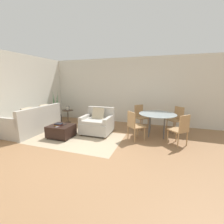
{
  "coord_description": "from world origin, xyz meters",
  "views": [
    {
      "loc": [
        1.75,
        -2.98,
        1.78
      ],
      "look_at": [
        0.15,
        1.8,
        0.75
      ],
      "focal_mm": 24.0,
      "sensor_mm": 36.0,
      "label": 1
    }
  ],
  "objects_px": {
    "dining_chair_near_right": "(181,128)",
    "dining_chair_far_right": "(177,118)",
    "ottoman": "(61,131)",
    "tv_remote_primary": "(58,127)",
    "couch": "(35,123)",
    "tv_remote_secondary": "(65,125)",
    "armchair": "(97,123)",
    "dining_chair_near_left": "(134,124)",
    "dining_table": "(157,116)",
    "dining_chair_far_left": "(140,115)",
    "picture_frame": "(67,108)",
    "potted_plant": "(57,116)",
    "side_table": "(68,114)",
    "book_stack": "(58,124)"
  },
  "relations": [
    {
      "from": "side_table",
      "to": "book_stack",
      "type": "bearing_deg",
      "value": -64.44
    },
    {
      "from": "dining_chair_near_left",
      "to": "dining_chair_near_right",
      "type": "xyz_separation_m",
      "value": [
        1.3,
        0.0,
        0.0
      ]
    },
    {
      "from": "ottoman",
      "to": "tv_remote_primary",
      "type": "bearing_deg",
      "value": -86.54
    },
    {
      "from": "couch",
      "to": "ottoman",
      "type": "height_order",
      "value": "couch"
    },
    {
      "from": "side_table",
      "to": "couch",
      "type": "bearing_deg",
      "value": -106.32
    },
    {
      "from": "picture_frame",
      "to": "dining_chair_far_right",
      "type": "relative_size",
      "value": 0.2
    },
    {
      "from": "armchair",
      "to": "tv_remote_secondary",
      "type": "xyz_separation_m",
      "value": [
        -0.88,
        -0.65,
        0.06
      ]
    },
    {
      "from": "dining_chair_far_left",
      "to": "ottoman",
      "type": "bearing_deg",
      "value": -141.66
    },
    {
      "from": "dining_chair_far_left",
      "to": "potted_plant",
      "type": "bearing_deg",
      "value": -175.7
    },
    {
      "from": "armchair",
      "to": "dining_table",
      "type": "relative_size",
      "value": 0.83
    },
    {
      "from": "couch",
      "to": "picture_frame",
      "type": "distance_m",
      "value": 1.51
    },
    {
      "from": "tv_remote_primary",
      "to": "potted_plant",
      "type": "relative_size",
      "value": 0.12
    },
    {
      "from": "armchair",
      "to": "dining_chair_near_right",
      "type": "height_order",
      "value": "dining_chair_near_right"
    },
    {
      "from": "tv_remote_primary",
      "to": "dining_chair_far_left",
      "type": "xyz_separation_m",
      "value": [
        2.26,
        1.95,
        0.11
      ]
    },
    {
      "from": "couch",
      "to": "tv_remote_secondary",
      "type": "xyz_separation_m",
      "value": [
        1.33,
        -0.08,
        0.08
      ]
    },
    {
      "from": "couch",
      "to": "armchair",
      "type": "relative_size",
      "value": 1.95
    },
    {
      "from": "dining_chair_near_left",
      "to": "dining_chair_near_right",
      "type": "height_order",
      "value": "same"
    },
    {
      "from": "tv_remote_primary",
      "to": "tv_remote_secondary",
      "type": "xyz_separation_m",
      "value": [
        0.06,
        0.25,
        0.0
      ]
    },
    {
      "from": "picture_frame",
      "to": "side_table",
      "type": "bearing_deg",
      "value": 90.0
    },
    {
      "from": "tv_remote_secondary",
      "to": "dining_table",
      "type": "bearing_deg",
      "value": 20.16
    },
    {
      "from": "tv_remote_secondary",
      "to": "dining_chair_near_right",
      "type": "height_order",
      "value": "dining_chair_near_right"
    },
    {
      "from": "ottoman",
      "to": "side_table",
      "type": "xyz_separation_m",
      "value": [
        -0.84,
        1.6,
        0.17
      ]
    },
    {
      "from": "armchair",
      "to": "tv_remote_secondary",
      "type": "height_order",
      "value": "armchair"
    },
    {
      "from": "armchair",
      "to": "dining_chair_near_right",
      "type": "xyz_separation_m",
      "value": [
        2.62,
        -0.25,
        0.17
      ]
    },
    {
      "from": "picture_frame",
      "to": "dining_table",
      "type": "relative_size",
      "value": 0.15
    },
    {
      "from": "ottoman",
      "to": "picture_frame",
      "type": "bearing_deg",
      "value": 117.84
    },
    {
      "from": "dining_table",
      "to": "couch",
      "type": "bearing_deg",
      "value": -167.01
    },
    {
      "from": "armchair",
      "to": "book_stack",
      "type": "distance_m",
      "value": 1.28
    },
    {
      "from": "dining_chair_near_left",
      "to": "book_stack",
      "type": "bearing_deg",
      "value": -167.2
    },
    {
      "from": "tv_remote_primary",
      "to": "dining_chair_near_right",
      "type": "distance_m",
      "value": 3.62
    },
    {
      "from": "tv_remote_secondary",
      "to": "ottoman",
      "type": "bearing_deg",
      "value": -124.89
    },
    {
      "from": "ottoman",
      "to": "potted_plant",
      "type": "relative_size",
      "value": 0.53
    },
    {
      "from": "side_table",
      "to": "dining_table",
      "type": "distance_m",
      "value": 3.8
    },
    {
      "from": "side_table",
      "to": "dining_chair_far_left",
      "type": "xyz_separation_m",
      "value": [
        3.11,
        0.2,
        0.13
      ]
    },
    {
      "from": "ottoman",
      "to": "dining_chair_near_left",
      "type": "bearing_deg",
      "value": 12.33
    },
    {
      "from": "potted_plant",
      "to": "side_table",
      "type": "bearing_deg",
      "value": 8.17
    },
    {
      "from": "dining_chair_near_left",
      "to": "dining_chair_far_left",
      "type": "xyz_separation_m",
      "value": [
        0.0,
        1.3,
        0.0
      ]
    },
    {
      "from": "ottoman",
      "to": "dining_chair_far_left",
      "type": "relative_size",
      "value": 0.83
    },
    {
      "from": "tv_remote_primary",
      "to": "side_table",
      "type": "bearing_deg",
      "value": 115.99
    },
    {
      "from": "tv_remote_primary",
      "to": "dining_chair_near_left",
      "type": "height_order",
      "value": "dining_chair_near_left"
    },
    {
      "from": "book_stack",
      "to": "picture_frame",
      "type": "distance_m",
      "value": 1.82
    },
    {
      "from": "potted_plant",
      "to": "couch",
      "type": "bearing_deg",
      "value": -84.69
    },
    {
      "from": "armchair",
      "to": "dining_chair_near_left",
      "type": "relative_size",
      "value": 1.1
    },
    {
      "from": "dining_chair_near_right",
      "to": "dining_chair_far_right",
      "type": "bearing_deg",
      "value": 90.0
    },
    {
      "from": "dining_table",
      "to": "dining_chair_far_left",
      "type": "xyz_separation_m",
      "value": [
        -0.65,
        0.65,
        -0.15
      ]
    },
    {
      "from": "picture_frame",
      "to": "dining_chair_near_right",
      "type": "height_order",
      "value": "dining_chair_near_right"
    },
    {
      "from": "couch",
      "to": "dining_table",
      "type": "relative_size",
      "value": 1.6
    },
    {
      "from": "armchair",
      "to": "dining_chair_far_right",
      "type": "bearing_deg",
      "value": 21.8
    },
    {
      "from": "ottoman",
      "to": "tv_remote_secondary",
      "type": "relative_size",
      "value": 4.31
    },
    {
      "from": "ottoman",
      "to": "potted_plant",
      "type": "bearing_deg",
      "value": 132.28
    }
  ]
}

